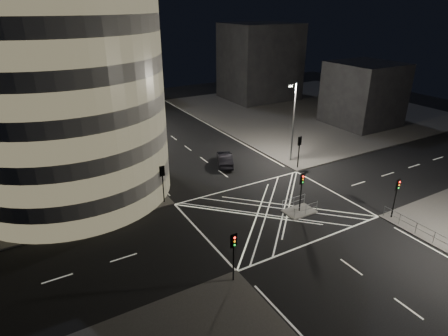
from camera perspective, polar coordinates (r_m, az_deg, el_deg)
ground at (r=37.54m, az=7.55°, el=-6.43°), size 120.00×120.00×0.00m
sidewalk_far_right at (r=74.32m, az=12.98°, el=8.66°), size 42.00×42.00×0.15m
central_island at (r=37.65m, az=11.38°, el=-6.49°), size 3.00×2.00×0.15m
building_right_far at (r=80.87m, az=5.46°, el=15.84°), size 14.00×12.00×15.00m
building_right_near at (r=66.54m, az=20.46°, el=10.55°), size 10.00×10.00×10.00m
building_far_end at (r=85.50m, az=-19.60°, el=15.98°), size 18.00×8.00×18.00m
tree_a at (r=38.50m, az=-13.06°, el=1.35°), size 4.58×4.58×6.96m
tree_b at (r=43.62m, az=-15.62°, el=5.18°), size 4.95×4.95×8.19m
tree_c at (r=49.42m, az=-17.41°, el=6.26°), size 4.81×4.81×7.39m
tree_d at (r=55.04m, az=-18.95°, el=8.00°), size 5.73×5.73×8.10m
tree_e at (r=60.96m, az=-20.08°, el=8.54°), size 3.63×3.63×6.13m
traffic_signal_fl at (r=37.67m, az=-9.36°, el=-1.42°), size 0.55×0.22×4.00m
traffic_signal_nl at (r=27.01m, az=1.48°, el=-12.19°), size 0.55×0.22×4.00m
traffic_signal_fr at (r=46.20m, az=11.40°, el=3.26°), size 0.55×0.22×4.00m
traffic_signal_nr at (r=38.00m, az=24.81°, el=-3.23°), size 0.55×0.22×4.00m
traffic_signal_island at (r=36.32m, az=11.74°, el=-2.62°), size 0.55×0.22×4.00m
street_lamp_left_near at (r=41.11m, az=-13.08°, el=4.41°), size 1.25×0.25×10.00m
street_lamp_left_far at (r=57.96m, az=-18.64°, el=9.40°), size 1.25×0.25×10.00m
street_lamp_right_far at (r=47.34m, az=10.51°, el=7.19°), size 1.25×0.25×10.00m
railing_near_right at (r=36.34m, az=30.47°, el=-9.73°), size 0.06×11.70×1.10m
railing_island_south at (r=36.78m, az=12.37°, el=-6.24°), size 2.80×0.06×1.10m
railing_island_north at (r=37.93m, az=10.57°, el=-5.09°), size 2.80×0.06×1.10m
sedan at (r=47.01m, az=0.12°, el=1.36°), size 3.63×5.22×1.63m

